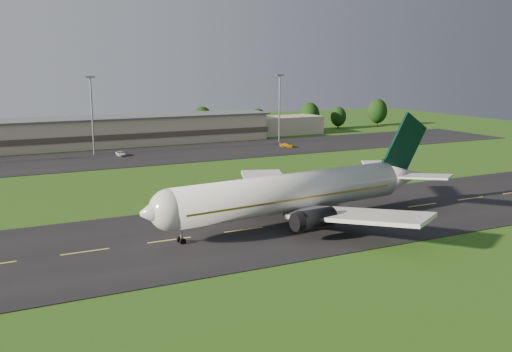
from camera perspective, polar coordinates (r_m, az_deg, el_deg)
name	(u,v)px	position (r m, az deg, el deg)	size (l,w,h in m)	color
ground	(169,241)	(77.74, -8.65, -6.43)	(360.00, 360.00, 0.00)	#204D13
taxiway	(169,240)	(77.72, -8.65, -6.39)	(220.00, 30.00, 0.10)	black
apron	(80,161)	(146.40, -17.21, 1.48)	(260.00, 30.00, 0.10)	black
airliner	(295,193)	(84.12, 3.88, -1.68)	(51.24, 41.95, 15.57)	silver
terminal	(88,133)	(170.54, -16.46, 4.16)	(145.00, 16.00, 8.40)	#C2B694
light_mast_centre	(92,106)	(153.62, -16.11, 6.75)	(2.40, 1.20, 20.35)	gray
light_mast_east	(280,100)	(171.97, 2.37, 7.59)	(2.40, 1.20, 20.35)	gray
tree_line	(156,122)	(184.79, -9.96, 5.32)	(196.84, 9.36, 10.67)	black
service_vehicle_c	(121,154)	(150.72, -13.36, 2.20)	(1.99, 4.31, 1.20)	silver
service_vehicle_d	(287,145)	(161.99, 3.12, 3.09)	(1.70, 4.18, 1.21)	#C6880B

